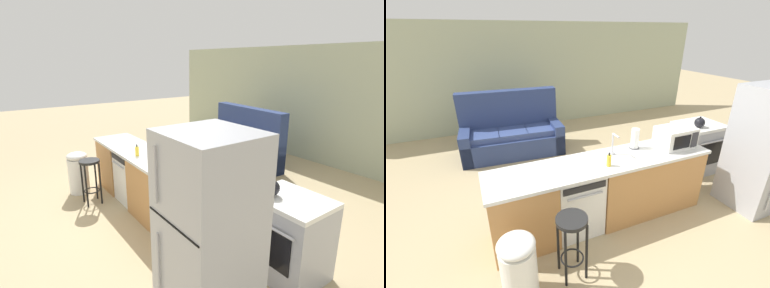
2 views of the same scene
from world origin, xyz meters
TOP-DOWN VIEW (x-y plane):
  - ground_plane at (0.00, 0.00)m, footprint 24.00×24.00m
  - wall_back at (0.30, 4.20)m, footprint 10.00×0.06m
  - kitchen_counter at (0.24, 0.00)m, footprint 2.94×0.66m
  - dishwasher at (-0.25, -0.00)m, footprint 0.58×0.61m
  - stove_range at (2.35, 0.55)m, footprint 0.76×0.68m
  - refrigerator at (2.35, -0.55)m, footprint 0.72×0.73m
  - microwave at (1.26, -0.00)m, footprint 0.50×0.37m
  - sink_faucet at (0.33, 0.11)m, footprint 0.07×0.17m
  - paper_towel_roll at (0.71, 0.17)m, footprint 0.14×0.14m
  - soap_bottle at (0.13, -0.14)m, footprint 0.06×0.06m
  - kettle at (2.18, 0.42)m, footprint 0.21×0.17m
  - bar_stool at (-0.56, -0.65)m, footprint 0.32×0.32m
  - trash_bin at (-1.11, -0.71)m, footprint 0.35×0.35m
  - couch at (-0.56, 2.68)m, footprint 2.05×1.03m

SIDE VIEW (x-z plane):
  - ground_plane at x=0.00m, z-range 0.00..0.00m
  - trash_bin at x=-1.11m, z-range 0.01..0.75m
  - couch at x=-0.56m, z-range -0.24..1.03m
  - kitchen_counter at x=0.24m, z-range -0.03..0.87m
  - dishwasher at x=-0.25m, z-range 0.00..0.84m
  - stove_range at x=2.35m, z-range 0.00..0.90m
  - bar_stool at x=-0.56m, z-range 0.17..0.91m
  - refrigerator at x=2.35m, z-range 0.00..1.76m
  - soap_bottle at x=0.13m, z-range 0.88..1.06m
  - kettle at x=2.18m, z-range 0.89..1.08m
  - sink_faucet at x=0.33m, z-range 0.88..1.18m
  - paper_towel_roll at x=0.71m, z-range 0.90..1.18m
  - microwave at x=1.26m, z-range 0.90..1.18m
  - wall_back at x=0.30m, z-range 0.00..2.60m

